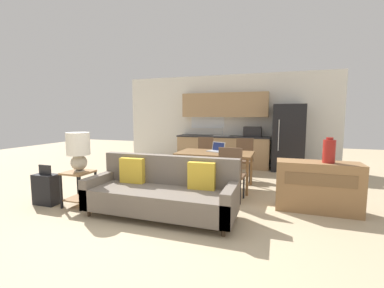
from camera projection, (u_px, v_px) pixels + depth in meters
ground_plane at (160, 222)px, 3.60m from camera, size 20.00×20.00×0.00m
wall_back at (225, 120)px, 7.81m from camera, size 6.40×0.07×2.70m
kitchen_counter at (224, 138)px, 7.58m from camera, size 2.69×0.65×2.15m
refrigerator at (288, 138)px, 6.91m from camera, size 0.81×0.75×1.79m
dining_table at (215, 155)px, 5.32m from camera, size 1.53×0.89×0.74m
couch at (163, 193)px, 3.86m from camera, size 2.24×0.80×0.87m
side_table at (79, 183)px, 4.22m from camera, size 0.41×0.41×0.58m
table_lamp at (78, 149)px, 4.16m from camera, size 0.36×0.36×0.64m
credenza at (317, 186)px, 4.01m from camera, size 1.23×0.45×0.78m
vase at (329, 151)px, 3.87m from camera, size 0.18×0.18×0.39m
dining_chair_far_right at (244, 157)px, 5.97m from camera, size 0.42×0.42×0.96m
dining_chair_near_right at (232, 172)px, 4.42m from camera, size 0.44×0.44×0.96m
dining_chair_far_left at (204, 155)px, 6.27m from camera, size 0.47×0.47×0.96m
laptop at (217, 149)px, 5.42m from camera, size 0.40×0.37×0.20m
suitcase at (46, 189)px, 4.32m from camera, size 0.41×0.22×0.67m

